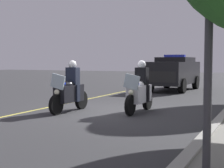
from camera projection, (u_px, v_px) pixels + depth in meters
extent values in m
plane|color=#333335|center=(110.00, 110.00, 11.73)|extent=(80.00, 80.00, 0.00)
cube|color=#9E9B93|center=(224.00, 116.00, 10.15)|extent=(48.00, 0.24, 0.15)
cube|color=#E0D14C|center=(53.00, 106.00, 12.73)|extent=(48.00, 0.12, 0.01)
cylinder|color=black|center=(56.00, 105.00, 10.72)|extent=(0.64, 0.14, 0.64)
cylinder|color=black|center=(81.00, 100.00, 12.06)|extent=(0.64, 0.16, 0.64)
cube|color=black|center=(69.00, 93.00, 11.35)|extent=(1.21, 0.47, 0.56)
ellipsoid|color=black|center=(68.00, 85.00, 11.29)|extent=(0.57, 0.34, 0.24)
cube|color=silver|center=(58.00, 82.00, 10.76)|extent=(0.08, 0.56, 0.53)
sphere|color=#F9F4CC|center=(57.00, 92.00, 10.73)|extent=(0.17, 0.17, 0.17)
sphere|color=red|center=(56.00, 83.00, 10.95)|extent=(0.09, 0.09, 0.09)
sphere|color=#1933F2|center=(64.00, 84.00, 10.81)|extent=(0.09, 0.09, 0.09)
cube|color=black|center=(73.00, 76.00, 11.52)|extent=(0.29, 0.41, 0.60)
cube|color=black|center=(77.00, 93.00, 11.41)|extent=(0.18, 0.14, 0.56)
cube|color=black|center=(67.00, 93.00, 11.59)|extent=(0.18, 0.14, 0.56)
sphere|color=white|center=(72.00, 64.00, 11.47)|extent=(0.28, 0.28, 0.28)
cylinder|color=black|center=(130.00, 105.00, 10.62)|extent=(0.64, 0.14, 0.64)
cylinder|color=black|center=(147.00, 100.00, 11.95)|extent=(0.64, 0.16, 0.64)
cube|color=white|center=(139.00, 94.00, 11.25)|extent=(1.21, 0.47, 0.56)
ellipsoid|color=white|center=(139.00, 85.00, 11.18)|extent=(0.57, 0.34, 0.24)
cube|color=silver|center=(132.00, 82.00, 10.65)|extent=(0.08, 0.56, 0.53)
sphere|color=#F9F4CC|center=(131.00, 92.00, 10.62)|extent=(0.17, 0.17, 0.17)
sphere|color=red|center=(129.00, 84.00, 10.85)|extent=(0.09, 0.09, 0.09)
sphere|color=#1933F2|center=(138.00, 84.00, 10.70)|extent=(0.09, 0.09, 0.09)
cube|color=black|center=(142.00, 76.00, 11.41)|extent=(0.29, 0.41, 0.60)
cube|color=black|center=(147.00, 94.00, 11.31)|extent=(0.18, 0.14, 0.56)
cube|color=black|center=(136.00, 93.00, 11.49)|extent=(0.18, 0.14, 0.56)
sphere|color=silver|center=(142.00, 65.00, 11.37)|extent=(0.28, 0.28, 0.28)
cube|color=black|center=(174.00, 73.00, 19.59)|extent=(4.95, 2.04, 1.24)
cube|color=black|center=(176.00, 60.00, 19.81)|extent=(2.45, 1.81, 0.36)
cube|color=#2633D8|center=(175.00, 56.00, 19.61)|extent=(0.31, 1.21, 0.14)
cube|color=black|center=(161.00, 77.00, 17.45)|extent=(0.16, 1.62, 0.56)
cylinder|color=black|center=(182.00, 86.00, 17.84)|extent=(0.81, 0.30, 0.80)
cylinder|color=black|center=(150.00, 85.00, 18.65)|extent=(0.81, 0.30, 0.80)
cylinder|color=black|center=(196.00, 82.00, 20.61)|extent=(0.81, 0.30, 0.80)
cylinder|color=black|center=(167.00, 81.00, 21.41)|extent=(0.81, 0.30, 0.80)
cylinder|color=#38383D|center=(209.00, 27.00, 4.92)|extent=(0.12, 0.12, 4.18)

